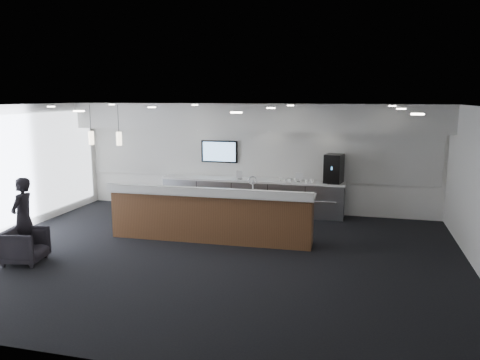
% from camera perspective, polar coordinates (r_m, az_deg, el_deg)
% --- Properties ---
extents(ground, '(10.00, 10.00, 0.00)m').
position_cam_1_polar(ground, '(9.63, -3.54, -9.16)').
color(ground, black).
rests_on(ground, ground).
extents(ceiling, '(10.00, 8.00, 0.02)m').
position_cam_1_polar(ceiling, '(9.09, -3.75, 8.98)').
color(ceiling, black).
rests_on(ceiling, back_wall).
extents(back_wall, '(10.00, 0.02, 3.00)m').
position_cam_1_polar(back_wall, '(13.06, 1.81, 2.75)').
color(back_wall, white).
rests_on(back_wall, ground).
extents(soffit_bulkhead, '(10.00, 0.90, 0.70)m').
position_cam_1_polar(soffit_bulkhead, '(12.52, 1.38, 7.72)').
color(soffit_bulkhead, silver).
rests_on(soffit_bulkhead, back_wall).
extents(alcove_panel, '(9.80, 0.06, 1.40)m').
position_cam_1_polar(alcove_panel, '(13.02, 1.78, 3.17)').
color(alcove_panel, silver).
rests_on(alcove_panel, back_wall).
extents(back_credenza, '(5.06, 0.66, 0.95)m').
position_cam_1_polar(back_credenza, '(12.88, 1.43, -1.96)').
color(back_credenza, gray).
rests_on(back_credenza, ground).
extents(wall_tv, '(1.05, 0.08, 0.62)m').
position_cam_1_polar(wall_tv, '(13.20, -2.53, 3.49)').
color(wall_tv, black).
rests_on(wall_tv, back_wall).
extents(pendant_left, '(0.12, 0.12, 0.30)m').
position_cam_1_polar(pendant_left, '(10.83, -14.56, 4.89)').
color(pendant_left, '#FBE8C4').
rests_on(pendant_left, ceiling).
extents(pendant_right, '(0.12, 0.12, 0.30)m').
position_cam_1_polar(pendant_right, '(11.18, -17.71, 4.90)').
color(pendant_right, '#FBE8C4').
rests_on(pendant_right, ceiling).
extents(ceiling_can_lights, '(7.00, 5.00, 0.02)m').
position_cam_1_polar(ceiling_can_lights, '(9.09, -3.75, 8.80)').
color(ceiling_can_lights, white).
rests_on(ceiling_can_lights, ceiling).
extents(service_counter, '(4.61, 0.88, 1.49)m').
position_cam_1_polar(service_counter, '(10.47, -3.60, -4.27)').
color(service_counter, brown).
rests_on(service_counter, ground).
extents(coffee_machine, '(0.52, 0.60, 0.75)m').
position_cam_1_polar(coffee_machine, '(12.44, 11.38, 1.37)').
color(coffee_machine, black).
rests_on(coffee_machine, back_credenza).
extents(info_sign_left, '(0.17, 0.07, 0.23)m').
position_cam_1_polar(info_sign_left, '(12.78, -0.10, 0.63)').
color(info_sign_left, silver).
rests_on(info_sign_left, back_credenza).
extents(info_sign_right, '(0.19, 0.03, 0.25)m').
position_cam_1_polar(info_sign_right, '(12.48, 7.24, 0.35)').
color(info_sign_right, silver).
rests_on(info_sign_right, back_credenza).
extents(armchair, '(0.85, 0.83, 0.67)m').
position_cam_1_polar(armchair, '(10.03, -24.76, -7.30)').
color(armchair, black).
rests_on(armchair, ground).
extents(lounge_guest, '(0.44, 0.62, 1.61)m').
position_cam_1_polar(lounge_guest, '(10.29, -24.93, -4.16)').
color(lounge_guest, black).
rests_on(lounge_guest, ground).
extents(cup_0, '(0.09, 0.09, 0.09)m').
position_cam_1_polar(cup_0, '(12.44, 8.77, -0.09)').
color(cup_0, white).
rests_on(cup_0, back_credenza).
extents(cup_1, '(0.13, 0.13, 0.09)m').
position_cam_1_polar(cup_1, '(12.46, 8.13, -0.06)').
color(cup_1, white).
rests_on(cup_1, back_credenza).
extents(cup_2, '(0.12, 0.12, 0.09)m').
position_cam_1_polar(cup_2, '(12.47, 7.50, -0.03)').
color(cup_2, white).
rests_on(cup_2, back_credenza).
extents(cup_3, '(0.12, 0.12, 0.09)m').
position_cam_1_polar(cup_3, '(12.49, 6.86, -0.00)').
color(cup_3, white).
rests_on(cup_3, back_credenza).
extents(cup_4, '(0.13, 0.13, 0.09)m').
position_cam_1_polar(cup_4, '(12.51, 6.22, 0.03)').
color(cup_4, white).
rests_on(cup_4, back_credenza).
extents(cup_5, '(0.10, 0.10, 0.09)m').
position_cam_1_polar(cup_5, '(12.53, 5.59, 0.05)').
color(cup_5, white).
rests_on(cup_5, back_credenza).
extents(cup_6, '(0.13, 0.13, 0.09)m').
position_cam_1_polar(cup_6, '(12.55, 4.96, 0.08)').
color(cup_6, white).
rests_on(cup_6, back_credenza).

